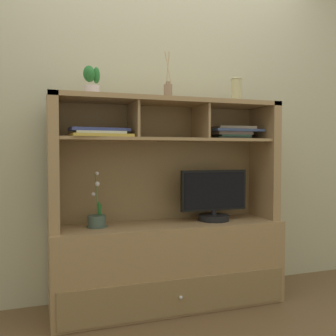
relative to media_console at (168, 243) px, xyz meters
name	(u,v)px	position (x,y,z in m)	size (l,w,h in m)	color
floor_plane	(168,305)	(0.00, -0.01, -0.43)	(6.00, 6.00, 0.02)	brown
back_wall	(157,102)	(0.00, 0.25, 0.98)	(6.00, 0.02, 2.80)	#B4AF90
media_console	(168,243)	(0.00, 0.00, 0.00)	(1.54, 0.48, 1.38)	#997850
tv_monitor	(214,198)	(0.33, -0.03, 0.29)	(0.48, 0.21, 0.35)	black
potted_orchid	(97,219)	(-0.48, 0.00, 0.19)	(0.13, 0.13, 0.35)	#425449
magazine_stack_left	(233,132)	(0.50, 0.02, 0.76)	(0.37, 0.24, 0.09)	#36443B
magazine_stack_centre	(100,133)	(-0.46, -0.05, 0.73)	(0.39, 0.25, 0.06)	gold
diffuser_bottle	(168,91)	(0.00, 0.00, 1.02)	(0.06, 0.06, 0.32)	#886B53
potted_succulent	(92,82)	(-0.50, 0.00, 1.05)	(0.11, 0.11, 0.19)	silver
ceramic_vase	(236,90)	(0.50, -0.02, 1.05)	(0.08, 0.08, 0.17)	tan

